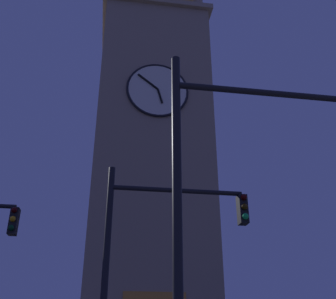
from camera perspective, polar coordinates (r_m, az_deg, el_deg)
clocktower at (r=27.41m, az=-2.54°, el=-2.41°), size 7.92×7.82×30.36m
traffic_signal_near at (r=6.96m, az=10.22°, el=-3.07°), size 3.70×0.41×6.46m
traffic_signal_mid at (r=9.84m, az=-1.75°, el=-13.27°), size 3.54×0.41×5.60m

